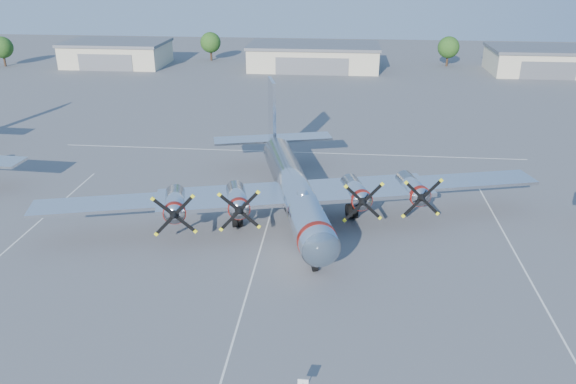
# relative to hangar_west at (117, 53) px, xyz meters

# --- Properties ---
(ground) EXTENTS (260.00, 260.00, 0.00)m
(ground) POSITION_rel_hangar_west_xyz_m (45.00, -81.96, -2.71)
(ground) COLOR #4E4E50
(ground) RESTS_ON ground
(parking_lines) EXTENTS (60.00, 50.08, 0.01)m
(parking_lines) POSITION_rel_hangar_west_xyz_m (45.00, -83.71, -2.71)
(parking_lines) COLOR silver
(parking_lines) RESTS_ON ground
(hangar_west) EXTENTS (22.60, 14.60, 5.40)m
(hangar_west) POSITION_rel_hangar_west_xyz_m (0.00, 0.00, 0.00)
(hangar_west) COLOR beige
(hangar_west) RESTS_ON ground
(hangar_center) EXTENTS (28.60, 14.60, 5.40)m
(hangar_center) POSITION_rel_hangar_west_xyz_m (45.00, -0.00, -0.00)
(hangar_center) COLOR beige
(hangar_center) RESTS_ON ground
(hangar_east) EXTENTS (20.60, 14.60, 5.40)m
(hangar_east) POSITION_rel_hangar_west_xyz_m (93.00, 0.00, 0.00)
(hangar_east) COLOR beige
(hangar_east) RESTS_ON ground
(tree_far_west) EXTENTS (4.80, 4.80, 6.64)m
(tree_far_west) POSITION_rel_hangar_west_xyz_m (-25.00, -3.96, 1.51)
(tree_far_west) COLOR #382619
(tree_far_west) RESTS_ON ground
(tree_west) EXTENTS (4.80, 4.80, 6.64)m
(tree_west) POSITION_rel_hangar_west_xyz_m (20.00, 8.04, 1.51)
(tree_west) COLOR #382619
(tree_west) RESTS_ON ground
(tree_east) EXTENTS (4.80, 4.80, 6.64)m
(tree_east) POSITION_rel_hangar_west_xyz_m (75.00, 6.04, 1.51)
(tree_east) COLOR #382619
(tree_east) RESTS_ON ground
(main_bomber_b29) EXTENTS (53.98, 43.40, 10.45)m
(main_bomber_b29) POSITION_rel_hangar_west_xyz_m (47.06, -75.43, -2.71)
(main_bomber_b29) COLOR silver
(main_bomber_b29) RESTS_ON ground
(info_placard) EXTENTS (0.63, 0.07, 1.20)m
(info_placard) POSITION_rel_hangar_west_xyz_m (50.01, -100.24, -1.87)
(info_placard) COLOR black
(info_placard) RESTS_ON ground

